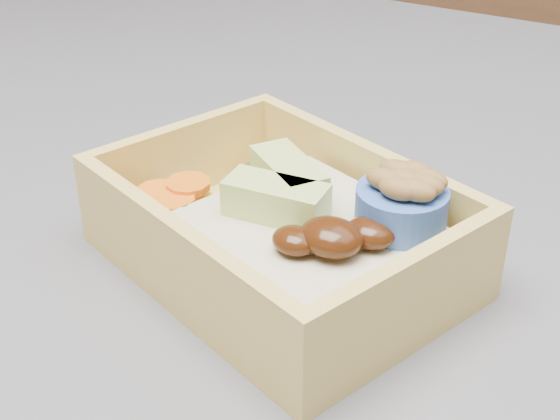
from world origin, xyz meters
The scene contains 1 object.
bento_box centered at (-0.07, -0.16, 0.94)m, with size 0.21×0.18×0.07m.
Camera 1 is at (0.09, -0.45, 1.15)m, focal length 50.00 mm.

